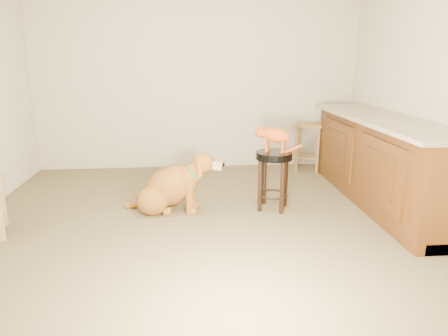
{
  "coord_description": "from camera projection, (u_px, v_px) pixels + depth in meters",
  "views": [
    {
      "loc": [
        -0.12,
        -3.69,
        1.53
      ],
      "look_at": [
        0.22,
        0.23,
        0.45
      ],
      "focal_mm": 32.0,
      "sensor_mm": 36.0,
      "label": 1
    }
  ],
  "objects": [
    {
      "name": "floor",
      "position": [
        204.0,
        218.0,
        3.96
      ],
      "size": [
        4.5,
        4.0,
        0.01
      ],
      "primitive_type": "cube",
      "color": "brown",
      "rests_on": "ground"
    },
    {
      "name": "room_shell",
      "position": [
        201.0,
        41.0,
        3.51
      ],
      "size": [
        4.54,
        4.04,
        2.62
      ],
      "color": "#C1B79B",
      "rests_on": "ground"
    },
    {
      "name": "cabinet_run",
      "position": [
        383.0,
        164.0,
        4.29
      ],
      "size": [
        0.7,
        2.56,
        0.94
      ],
      "color": "#522D0E",
      "rests_on": "ground"
    },
    {
      "name": "padded_stool",
      "position": [
        274.0,
        169.0,
        4.11
      ],
      "size": [
        0.41,
        0.41,
        0.61
      ],
      "rotation": [
        0.0,
        0.0,
        -0.38
      ],
      "color": "black",
      "rests_on": "ground"
    },
    {
      "name": "wood_stool",
      "position": [
        308.0,
        146.0,
        5.63
      ],
      "size": [
        0.45,
        0.45,
        0.66
      ],
      "rotation": [
        0.0,
        0.0,
        -0.32
      ],
      "color": "brown",
      "rests_on": "ground"
    },
    {
      "name": "golden_retriever",
      "position": [
        171.0,
        187.0,
        4.1
      ],
      "size": [
        1.04,
        0.56,
        0.67
      ],
      "rotation": [
        0.0,
        0.0,
        -0.16
      ],
      "color": "brown",
      "rests_on": "ground"
    },
    {
      "name": "tabby_kitten",
      "position": [
        274.0,
        136.0,
        4.02
      ],
      "size": [
        0.48,
        0.24,
        0.31
      ],
      "rotation": [
        0.0,
        0.0,
        -0.38
      ],
      "color": "#A54210",
      "rests_on": "padded_stool"
    }
  ]
}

